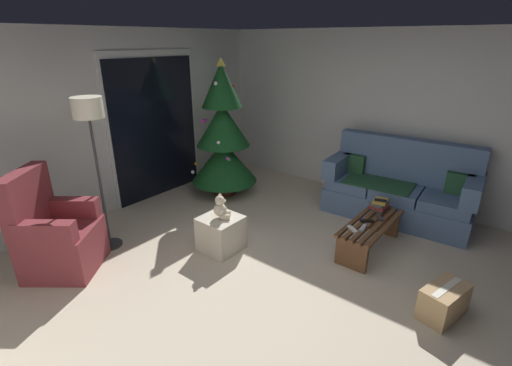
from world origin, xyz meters
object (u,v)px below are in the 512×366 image
cardboard_box_taped_mid_floor (444,301)px  book_stack (380,205)px  christmas_tree (223,137)px  coffee_table (370,231)px  remote_silver (363,228)px  armchair (56,236)px  ottoman (221,233)px  couch (399,190)px  remote_white (352,229)px  cell_phone (381,200)px  floor_lamp (90,123)px  teddy_bear_cream (221,208)px  remote_graphite (379,217)px  remote_black (367,221)px

cardboard_box_taped_mid_floor → book_stack: bearing=44.8°
christmas_tree → coffee_table: bearing=-94.1°
remote_silver → armchair: armchair is taller
armchair → ottoman: size_ratio=2.57×
coffee_table → couch: bearing=2.8°
remote_white → cell_phone: bearing=28.7°
floor_lamp → teddy_bear_cream: size_ratio=6.25×
christmas_tree → floor_lamp: christmas_tree is taller
book_stack → teddy_bear_cream: bearing=137.9°
cell_phone → cardboard_box_taped_mid_floor: size_ratio=0.28×
floor_lamp → cardboard_box_taped_mid_floor: size_ratio=3.43×
couch → ottoman: bearing=148.6°
floor_lamp → christmas_tree: bearing=0.6°
couch → remote_graphite: (-0.94, -0.09, -0.02)m
couch → cell_phone: (-0.72, -0.01, 0.10)m
remote_black → remote_graphite: 0.19m
cell_phone → armchair: armchair is taller
coffee_table → cardboard_box_taped_mid_floor: bearing=-124.1°
book_stack → christmas_tree: size_ratio=0.12×
couch → christmas_tree: size_ratio=0.95×
remote_black → ottoman: size_ratio=0.35×
remote_black → cardboard_box_taped_mid_floor: (-0.63, -1.01, -0.22)m
remote_black → floor_lamp: size_ratio=0.09×
couch → remote_graphite: couch is taller
couch → coffee_table: size_ratio=1.81×
remote_graphite → ottoman: ottoman is taller
coffee_table → remote_silver: bearing=177.9°
couch → remote_black: 1.11m
cell_phone → teddy_bear_cream: (-1.44, 1.32, 0.04)m
floor_lamp → cardboard_box_taped_mid_floor: 3.91m
remote_silver → ottoman: (-0.87, 1.37, -0.17)m
couch → remote_graphite: size_ratio=12.75×
armchair → teddy_bear_cream: (1.38, -1.09, 0.13)m
couch → cell_phone: size_ratio=13.81×
remote_silver → teddy_bear_cream: (-0.86, 1.36, 0.16)m
remote_black → ottoman: ottoman is taller
coffee_table → teddy_bear_cream: size_ratio=3.86×
coffee_table → christmas_tree: size_ratio=0.52×
remote_white → cell_phone: 0.69m
floor_lamp → cardboard_box_taped_mid_floor: floor_lamp is taller
armchair → floor_lamp: bearing=2.9°
remote_silver → teddy_bear_cream: teddy_bear_cream is taller
remote_white → floor_lamp: floor_lamp is taller
cell_phone → ottoman: (-1.45, 1.33, -0.29)m
remote_silver → christmas_tree: christmas_tree is taller
remote_black → floor_lamp: 3.27m
remote_silver → ottoman: 1.63m
cardboard_box_taped_mid_floor → couch: bearing=30.5°
remote_white → cardboard_box_taped_mid_floor: (-0.34, -1.06, -0.22)m
book_stack → ottoman: 1.98m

